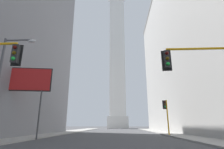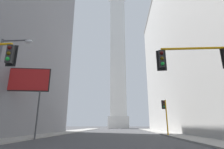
{
  "view_description": "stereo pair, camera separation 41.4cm",
  "coord_description": "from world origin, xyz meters",
  "views": [
    {
      "loc": [
        1.36,
        -1.55,
        1.55
      ],
      "look_at": [
        -0.89,
        43.74,
        14.68
      ],
      "focal_mm": 28.0,
      "sensor_mm": 36.0,
      "label": 1
    },
    {
      "loc": [
        1.77,
        -1.53,
        1.55
      ],
      "look_at": [
        -0.89,
        43.74,
        14.68
      ],
      "focal_mm": 28.0,
      "sensor_mm": 36.0,
      "label": 2
    }
  ],
  "objects": [
    {
      "name": "sidewalk_right",
      "position": [
        10.59,
        29.01,
        0.07
      ],
      "size": [
        5.0,
        96.7,
        0.15
      ],
      "primitive_type": "cube",
      "color": "gray",
      "rests_on": "ground_plane"
    },
    {
      "name": "street_lamp",
      "position": [
        -7.51,
        10.81,
        5.05
      ],
      "size": [
        2.63,
        0.36,
        8.28
      ],
      "color": "#4C4C51",
      "rests_on": "ground_plane"
    },
    {
      "name": "building_right",
      "position": [
        23.41,
        35.4,
        19.65
      ],
      "size": [
        24.03,
        59.85,
        39.27
      ],
      "color": "#B2AFAA",
      "rests_on": "ground_plane"
    },
    {
      "name": "sidewalk_left",
      "position": [
        -10.59,
        29.01,
        0.07
      ],
      "size": [
        5.0,
        96.7,
        0.15
      ],
      "primitive_type": "cube",
      "color": "gray",
      "rests_on": "ground_plane"
    },
    {
      "name": "billboard_sign",
      "position": [
        -9.97,
        17.93,
        6.52
      ],
      "size": [
        6.13,
        1.19,
        8.18
      ],
      "color": "#3F3F42",
      "rests_on": "ground_plane"
    },
    {
      "name": "traffic_light_near_right",
      "position": [
        6.88,
        8.49,
        4.65
      ],
      "size": [
        4.63,
        0.52,
        6.12
      ],
      "color": "orange",
      "rests_on": "ground_plane"
    },
    {
      "name": "obelisk",
      "position": [
        0.0,
        80.58,
        37.25
      ],
      "size": [
        9.25,
        9.25,
        77.11
      ],
      "color": "silver",
      "rests_on": "ground_plane"
    },
    {
      "name": "traffic_light_mid_right",
      "position": [
        8.18,
        25.54,
        3.46
      ],
      "size": [
        0.77,
        0.51,
        5.23
      ],
      "color": "orange",
      "rests_on": "ground_plane"
    }
  ]
}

